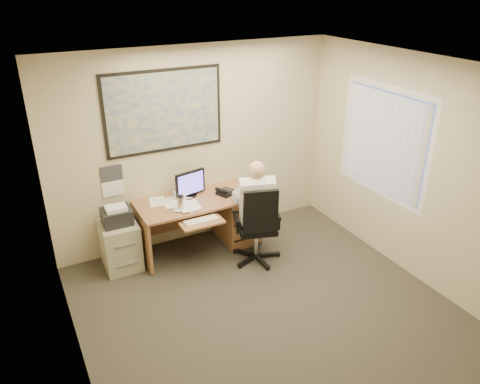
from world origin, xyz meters
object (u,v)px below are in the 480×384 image
filing_cabinet (120,241)px  person (255,212)px  desk (219,214)px  office_chair (259,239)px

filing_cabinet → person: bearing=-20.2°
desk → filing_cabinet: size_ratio=1.83×
filing_cabinet → office_chair: 1.80m
desk → filing_cabinet: bearing=178.4°
person → desk: bearing=130.2°
filing_cabinet → desk: bearing=-0.7°
desk → office_chair: bearing=-68.7°
desk → office_chair: 0.73m
filing_cabinet → person: person is taller
desk → office_chair: size_ratio=1.44×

